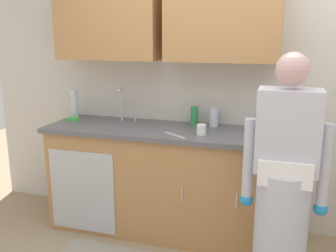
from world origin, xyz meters
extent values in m
cube|color=beige|center=(0.00, 1.05, 1.35)|extent=(4.80, 0.10, 2.70)
cube|color=#B27F4C|center=(-1.04, 0.83, 1.85)|extent=(0.91, 0.34, 0.70)
cube|color=#B27F4C|center=(-0.05, 0.83, 1.85)|extent=(0.91, 0.34, 0.70)
cube|color=#B27F4C|center=(-0.55, 0.70, 0.45)|extent=(1.90, 0.60, 0.90)
cube|color=#B7BABF|center=(-1.15, 0.39, 0.41)|extent=(0.60, 0.01, 0.72)
cylinder|color=silver|center=(-0.27, 0.39, 0.50)|extent=(0.01, 0.01, 0.12)
cylinder|color=silver|center=(0.16, 0.39, 0.50)|extent=(0.01, 0.01, 0.12)
cube|color=#595960|center=(-0.55, 0.70, 0.92)|extent=(1.96, 0.66, 0.04)
cube|color=#B7BABF|center=(-0.92, 0.70, 0.92)|extent=(0.50, 0.36, 0.03)
cylinder|color=#B7BABF|center=(-0.96, 0.85, 1.09)|extent=(0.02, 0.02, 0.30)
sphere|color=#B7BABF|center=(-0.96, 0.79, 1.23)|extent=(0.04, 0.04, 0.04)
cylinder|color=#B7BABF|center=(-0.83, 0.85, 0.99)|extent=(0.02, 0.02, 0.10)
cylinder|color=silver|center=(0.48, 0.08, 0.44)|extent=(0.34, 0.34, 0.88)
cube|color=silver|center=(0.48, 0.08, 1.14)|extent=(0.38, 0.22, 0.52)
sphere|color=#CA9D99|center=(0.48, 0.08, 1.52)|extent=(0.20, 0.20, 0.20)
cube|color=white|center=(0.48, -0.04, 0.90)|extent=(0.32, 0.04, 0.16)
cylinder|color=silver|center=(0.25, 0.10, 0.93)|extent=(0.07, 0.07, 0.55)
sphere|color=#1E8CCC|center=(0.25, 0.10, 0.65)|extent=(0.09, 0.09, 0.09)
cylinder|color=silver|center=(0.71, 0.10, 0.93)|extent=(0.07, 0.07, 0.55)
sphere|color=#1E8CCC|center=(0.71, 0.10, 0.65)|extent=(0.09, 0.09, 0.09)
cylinder|color=silver|center=(-1.45, 0.85, 1.07)|extent=(0.07, 0.07, 0.27)
cylinder|color=#2D8C4C|center=(-0.29, 0.90, 1.02)|extent=(0.06, 0.06, 0.16)
cylinder|color=silver|center=(-0.12, 0.89, 1.02)|extent=(0.08, 0.08, 0.16)
cylinder|color=white|center=(-0.16, 0.59, 0.98)|extent=(0.08, 0.08, 0.08)
cube|color=silver|center=(-0.36, 0.50, 0.94)|extent=(0.21, 0.16, 0.01)
cube|color=#4CBF4C|center=(-1.40, 0.74, 0.96)|extent=(0.11, 0.07, 0.03)
camera|label=1|loc=(0.44, -2.28, 1.72)|focal=40.53mm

